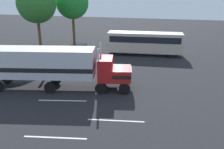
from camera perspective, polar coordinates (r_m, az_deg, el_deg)
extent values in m
plane|color=#232326|center=(24.59, -0.61, -3.50)|extent=(120.00, 120.00, 0.00)
cube|color=silver|center=(22.67, -11.57, -6.03)|extent=(4.35, 0.98, 0.01)
cube|color=silver|center=(19.12, 0.94, -10.79)|extent=(4.38, 0.77, 0.01)
cube|color=silver|center=(17.66, -13.18, -14.24)|extent=(4.37, 0.85, 0.01)
cube|color=#B21919|center=(23.93, 2.27, 0.19)|extent=(2.22, 2.78, 1.20)
cube|color=#B21919|center=(23.83, -1.56, 1.38)|extent=(1.83, 2.71, 2.20)
cube|color=silver|center=(23.94, 4.52, 0.15)|extent=(0.46, 2.08, 1.08)
cube|color=black|center=(23.91, 2.27, 0.32)|extent=(2.23, 2.82, 0.36)
cylinder|color=silver|center=(24.74, -2.66, 3.53)|extent=(0.18, 0.18, 3.40)
cylinder|color=silver|center=(22.65, -3.17, 1.96)|extent=(0.18, 0.18, 3.40)
cube|color=silver|center=(24.94, -16.30, 2.74)|extent=(10.80, 4.44, 2.80)
cube|color=black|center=(25.06, -16.21, 1.83)|extent=(10.80, 4.48, 0.44)
cylinder|color=silver|center=(25.44, -0.38, -0.37)|extent=(1.39, 0.86, 0.64)
cylinder|color=black|center=(25.36, 2.94, -1.43)|extent=(1.14, 0.49, 1.10)
cylinder|color=black|center=(23.33, 2.95, -3.39)|extent=(1.14, 0.49, 1.10)
cylinder|color=black|center=(25.45, -2.25, -1.34)|extent=(1.14, 0.49, 1.10)
cylinder|color=black|center=(23.42, -2.70, -3.29)|extent=(1.14, 0.49, 1.10)
cylinder|color=black|center=(26.33, -13.04, -1.13)|extent=(1.14, 0.49, 1.10)
cylinder|color=black|center=(24.37, -14.38, -2.97)|extent=(1.14, 0.49, 1.10)
cylinder|color=black|center=(28.19, -23.38, -0.88)|extent=(1.14, 0.49, 1.10)
cylinder|color=black|center=(27.79, -15.63, -0.54)|extent=(0.18, 0.18, 0.82)
cylinder|color=black|center=(27.86, -15.91, -0.52)|extent=(0.18, 0.18, 0.82)
cylinder|color=gray|center=(27.60, -15.90, 0.83)|extent=(0.34, 0.34, 0.58)
sphere|color=tan|center=(27.48, -15.98, 1.63)|extent=(0.23, 0.23, 0.23)
cube|color=black|center=(27.76, -15.72, 1.02)|extent=(0.26, 0.16, 0.36)
cube|color=#BFB29E|center=(37.03, 7.70, 7.53)|extent=(11.15, 3.29, 2.90)
cube|color=black|center=(36.91, 7.74, 8.41)|extent=(10.49, 3.29, 0.90)
cylinder|color=black|center=(38.58, 13.78, 5.42)|extent=(1.02, 0.35, 1.00)
cylinder|color=black|center=(36.41, 14.02, 4.55)|extent=(1.02, 0.35, 1.00)
cylinder|color=black|center=(38.71, 2.15, 6.03)|extent=(1.02, 0.35, 1.00)
cylinder|color=black|center=(36.54, 1.71, 5.20)|extent=(1.02, 0.35, 1.00)
cube|color=maroon|center=(37.75, -7.51, 5.78)|extent=(4.55, 2.22, 0.70)
cube|color=#1E232D|center=(37.65, -7.85, 6.71)|extent=(2.25, 1.85, 0.55)
cylinder|color=black|center=(38.22, -5.01, 5.51)|extent=(0.66, 0.28, 0.64)
cylinder|color=black|center=(36.74, -5.52, 4.91)|extent=(0.66, 0.28, 0.64)
cylinder|color=black|center=(38.96, -9.34, 5.60)|extent=(0.66, 0.28, 0.64)
cylinder|color=black|center=(37.52, -10.01, 5.01)|extent=(0.66, 0.28, 0.64)
cylinder|color=brown|center=(40.29, -16.65, 8.94)|extent=(0.44, 0.44, 5.35)
sphere|color=#2A6D28|center=(39.73, -17.35, 15.66)|extent=(5.92, 5.92, 5.92)
cylinder|color=brown|center=(43.35, -8.98, 10.26)|extent=(0.44, 0.44, 5.38)
sphere|color=#1F7F2D|center=(42.85, -9.32, 16.32)|extent=(5.42, 5.42, 5.42)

